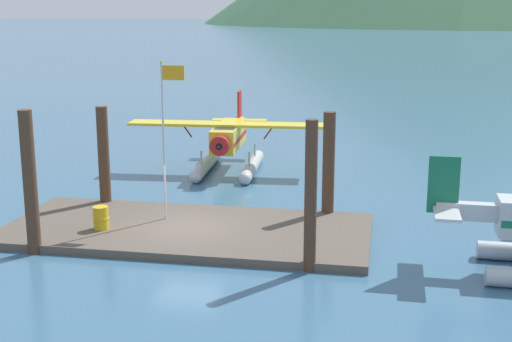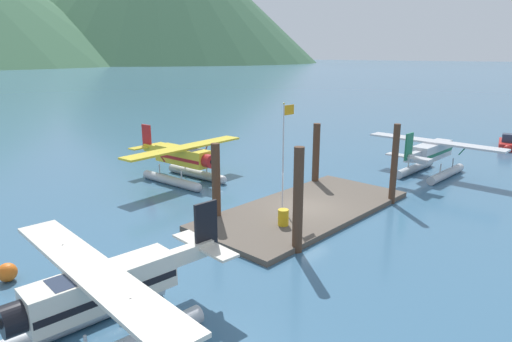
# 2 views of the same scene
# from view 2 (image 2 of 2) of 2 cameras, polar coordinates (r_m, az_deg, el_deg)

# --- Properties ---
(ground_plane) EXTENTS (1200.00, 1200.00, 0.00)m
(ground_plane) POSITION_cam_2_polar(r_m,az_deg,el_deg) (27.12, 6.30, -5.21)
(ground_plane) COLOR #38607F
(dock_platform) EXTENTS (14.01, 6.25, 0.30)m
(dock_platform) POSITION_cam_2_polar(r_m,az_deg,el_deg) (27.07, 6.31, -4.91)
(dock_platform) COLOR brown
(dock_platform) RESTS_ON ground
(piling_near_left) EXTENTS (0.48, 0.48, 5.14)m
(piling_near_left) POSITION_cam_2_polar(r_m,az_deg,el_deg) (20.96, 5.38, -3.80)
(piling_near_left) COLOR #4C3323
(piling_near_left) RESTS_ON ground
(piling_near_right) EXTENTS (0.41, 0.41, 5.08)m
(piling_near_right) POSITION_cam_2_polar(r_m,az_deg,el_deg) (29.12, 17.23, 0.82)
(piling_near_right) COLOR #4C3323
(piling_near_right) RESTS_ON ground
(piling_far_left) EXTENTS (0.49, 0.49, 4.46)m
(piling_far_left) POSITION_cam_2_polar(r_m,az_deg,el_deg) (25.10, -5.11, -1.47)
(piling_far_left) COLOR #4C3323
(piling_far_left) RESTS_ON ground
(piling_far_right) EXTENTS (0.50, 0.50, 4.47)m
(piling_far_right) POSITION_cam_2_polar(r_m,az_deg,el_deg) (32.21, 7.66, 2.09)
(piling_far_right) COLOR #4C3323
(piling_far_right) RESTS_ON ground
(flagpole) EXTENTS (0.95, 0.10, 6.27)m
(flagpole) POSITION_cam_2_polar(r_m,az_deg,el_deg) (25.74, 3.68, 3.44)
(flagpole) COLOR silver
(flagpole) RESTS_ON dock_platform
(fuel_drum) EXTENTS (0.62, 0.62, 0.88)m
(fuel_drum) POSITION_cam_2_polar(r_m,az_deg,el_deg) (24.04, 3.50, -5.92)
(fuel_drum) COLOR gold
(fuel_drum) RESTS_ON dock_platform
(mooring_buoy) EXTENTS (0.79, 0.79, 0.79)m
(mooring_buoy) POSITION_cam_2_polar(r_m,az_deg,el_deg) (21.70, -29.15, -11.22)
(mooring_buoy) COLOR orange
(mooring_buoy) RESTS_ON ground
(seaplane_yellow_bow_centre) EXTENTS (10.47, 7.97, 3.84)m
(seaplane_yellow_bow_centre) POSITION_cam_2_polar(r_m,az_deg,el_deg) (33.38, -9.26, 1.32)
(seaplane_yellow_bow_centre) COLOR #B7BABF
(seaplane_yellow_bow_centre) RESTS_ON ground
(seaplane_cream_port_aft) EXTENTS (7.97, 10.47, 3.84)m
(seaplane_cream_port_aft) POSITION_cam_2_polar(r_m,az_deg,el_deg) (15.82, -18.90, -14.97)
(seaplane_cream_port_aft) COLOR #B7BABF
(seaplane_cream_port_aft) RESTS_ON ground
(seaplane_silver_stbd_aft) EXTENTS (7.98, 10.42, 3.84)m
(seaplane_silver_stbd_aft) POSITION_cam_2_polar(r_m,az_deg,el_deg) (37.27, 21.50, 1.87)
(seaplane_silver_stbd_aft) COLOR #B7BABF
(seaplane_silver_stbd_aft) RESTS_ON ground
(boat_red_open_se) EXTENTS (4.79, 2.51, 1.50)m
(boat_red_open_se) POSITION_cam_2_polar(r_m,az_deg,el_deg) (51.48, 29.40, 3.07)
(boat_red_open_se) COLOR #B2231E
(boat_red_open_se) RESTS_ON ground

